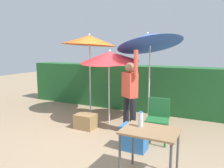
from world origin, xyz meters
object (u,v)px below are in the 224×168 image
(umbrella_yellow, at_px, (89,40))
(chair_plastic, at_px, (158,117))
(umbrella_rainbow, at_px, (149,40))
(folding_table, at_px, (150,136))
(bottle_water, at_px, (141,119))
(person_vendor, at_px, (130,92))
(umbrella_orange, at_px, (109,57))
(cooler_box, at_px, (134,138))
(crate_cardboard, at_px, (85,121))

(umbrella_yellow, relative_size, chair_plastic, 2.63)
(umbrella_rainbow, relative_size, folding_table, 3.21)
(umbrella_yellow, xyz_separation_m, folding_table, (2.53, -2.42, -1.49))
(bottle_water, bearing_deg, folding_table, -23.44)
(umbrella_yellow, xyz_separation_m, bottle_water, (2.36, -2.35, -1.29))
(person_vendor, height_order, folding_table, person_vendor)
(chair_plastic, bearing_deg, person_vendor, 162.70)
(umbrella_rainbow, height_order, folding_table, umbrella_rainbow)
(folding_table, bearing_deg, umbrella_orange, 130.28)
(chair_plastic, relative_size, folding_table, 1.11)
(person_vendor, relative_size, chair_plastic, 2.11)
(chair_plastic, height_order, cooler_box, chair_plastic)
(chair_plastic, bearing_deg, umbrella_rainbow, 119.01)
(crate_cardboard, bearing_deg, bottle_water, -34.61)
(crate_cardboard, relative_size, bottle_water, 1.99)
(person_vendor, bearing_deg, cooler_box, -62.41)
(umbrella_orange, height_order, person_vendor, umbrella_orange)
(bottle_water, bearing_deg, umbrella_orange, 128.33)
(chair_plastic, height_order, crate_cardboard, chair_plastic)
(chair_plastic, xyz_separation_m, bottle_water, (0.07, -1.29, 0.34))
(chair_plastic, distance_m, cooler_box, 0.72)
(chair_plastic, bearing_deg, crate_cardboard, -178.73)
(crate_cardboard, bearing_deg, chair_plastic, 1.27)
(umbrella_rainbow, xyz_separation_m, umbrella_yellow, (-1.77, 0.12, 0.02))
(umbrella_orange, bearing_deg, bottle_water, -51.67)
(person_vendor, relative_size, folding_table, 2.35)
(umbrella_yellow, bearing_deg, umbrella_orange, -28.29)
(person_vendor, height_order, cooler_box, person_vendor)
(umbrella_orange, xyz_separation_m, umbrella_yellow, (-0.87, 0.47, 0.43))
(umbrella_rainbow, height_order, bottle_water, umbrella_rainbow)
(person_vendor, xyz_separation_m, crate_cardboard, (-1.03, -0.26, -0.76))
(umbrella_rainbow, bearing_deg, person_vendor, -105.52)
(crate_cardboard, bearing_deg, person_vendor, 14.26)
(umbrella_yellow, height_order, bottle_water, umbrella_yellow)
(umbrella_orange, relative_size, bottle_water, 7.95)
(umbrella_orange, relative_size, umbrella_yellow, 0.82)
(umbrella_rainbow, bearing_deg, cooler_box, -81.47)
(crate_cardboard, bearing_deg, cooler_box, -20.87)
(umbrella_yellow, xyz_separation_m, person_vendor, (1.57, -0.83, -1.20))
(cooler_box, xyz_separation_m, folding_table, (0.53, -0.77, 0.41))
(umbrella_orange, height_order, cooler_box, umbrella_orange)
(umbrella_orange, bearing_deg, chair_plastic, -22.49)
(umbrella_yellow, bearing_deg, bottle_water, -44.89)
(person_vendor, bearing_deg, umbrella_rainbow, 74.48)
(umbrella_orange, distance_m, umbrella_yellow, 1.08)
(folding_table, bearing_deg, bottle_water, 156.56)
(umbrella_yellow, height_order, cooler_box, umbrella_yellow)
(umbrella_orange, xyz_separation_m, cooler_box, (1.12, -1.18, -1.47))
(chair_plastic, relative_size, cooler_box, 1.87)
(person_vendor, bearing_deg, umbrella_orange, 152.55)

